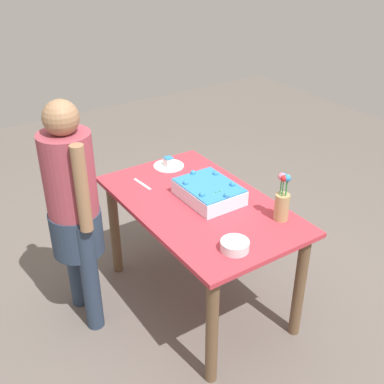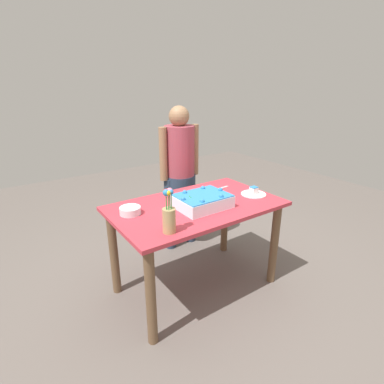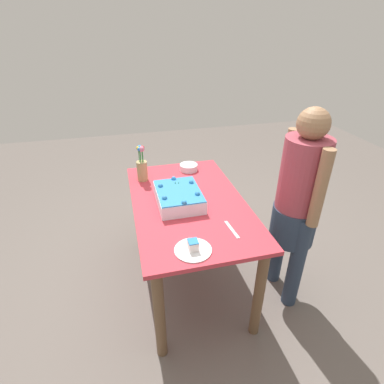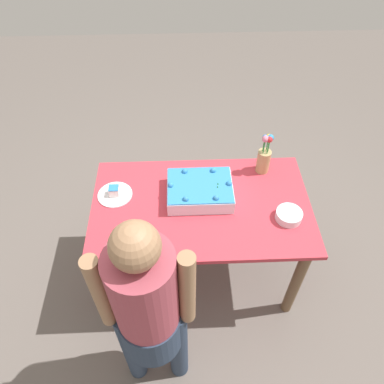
% 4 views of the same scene
% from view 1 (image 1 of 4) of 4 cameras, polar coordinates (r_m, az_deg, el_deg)
% --- Properties ---
extents(ground_plane, '(8.00, 8.00, 0.00)m').
position_cam_1_polar(ground_plane, '(3.45, 0.80, -12.42)').
color(ground_plane, '#645B55').
extents(dining_table, '(1.35, 0.81, 0.78)m').
position_cam_1_polar(dining_table, '(3.06, 0.89, -3.42)').
color(dining_table, '#BD3440').
rests_on(dining_table, ground_plane).
extents(sheet_cake, '(0.40, 0.31, 0.12)m').
position_cam_1_polar(sheet_cake, '(3.00, 2.01, 0.06)').
color(sheet_cake, white).
rests_on(sheet_cake, dining_table).
extents(serving_plate_with_slice, '(0.22, 0.22, 0.07)m').
position_cam_1_polar(serving_plate_with_slice, '(3.43, -2.79, 3.30)').
color(serving_plate_with_slice, white).
rests_on(serving_plate_with_slice, dining_table).
extents(cake_knife, '(0.19, 0.04, 0.00)m').
position_cam_1_polar(cake_knife, '(3.21, -5.92, 0.94)').
color(cake_knife, silver).
rests_on(cake_knife, dining_table).
extents(flower_vase, '(0.09, 0.09, 0.30)m').
position_cam_1_polar(flower_vase, '(2.81, 10.64, -1.09)').
color(flower_vase, tan).
rests_on(flower_vase, dining_table).
extents(fruit_bowl, '(0.16, 0.16, 0.05)m').
position_cam_1_polar(fruit_bowl, '(2.57, 5.09, -6.34)').
color(fruit_bowl, silver).
rests_on(fruit_bowl, dining_table).
extents(person_standing, '(0.45, 0.31, 1.49)m').
position_cam_1_polar(person_standing, '(2.91, -13.92, -1.40)').
color(person_standing, '#29374C').
rests_on(person_standing, ground_plane).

